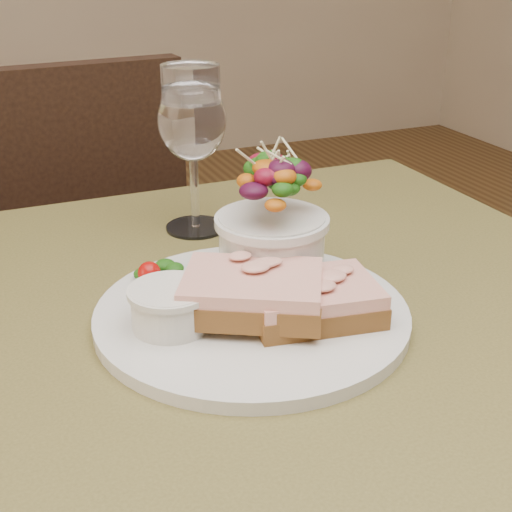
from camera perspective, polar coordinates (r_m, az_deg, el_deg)
name	(u,v)px	position (r m, az deg, el deg)	size (l,w,h in m)	color
cafe_table	(252,430)	(0.68, -0.29, -13.72)	(0.80, 0.80, 0.75)	#4B4720
chair_far	(56,375)	(1.44, -15.73, -9.18)	(0.45, 0.45, 0.90)	black
dinner_plate	(252,314)	(0.64, -0.34, -4.68)	(0.28, 0.28, 0.01)	silver
sandwich_front	(313,300)	(0.62, 4.62, -3.52)	(0.12, 0.10, 0.03)	#432912
sandwich_back	(252,293)	(0.61, -0.29, -2.95)	(0.15, 0.13, 0.03)	#432912
ramekin	(171,305)	(0.60, -6.85, -3.94)	(0.07, 0.07, 0.04)	silver
salad_bowl	(272,218)	(0.67, 1.28, 3.05)	(0.10, 0.10, 0.13)	silver
garnish	(158,271)	(0.69, -7.89, -1.23)	(0.05, 0.04, 0.02)	#103C0B
wine_glass	(192,125)	(0.80, -5.13, 10.37)	(0.08, 0.08, 0.18)	white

